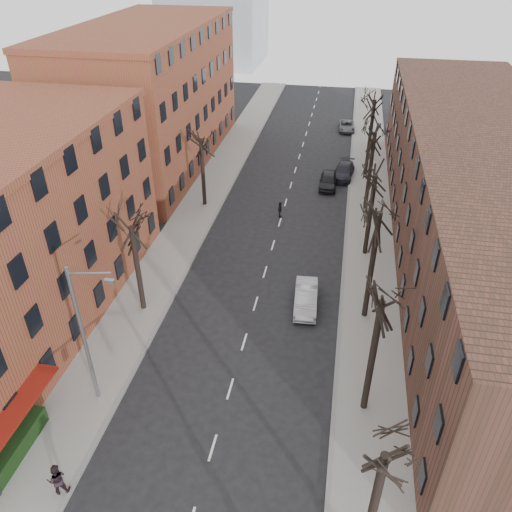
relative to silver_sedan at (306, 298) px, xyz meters
The scene contains 20 objects.
sidewalk_left 18.61m from the silver_sedan, 128.24° to the left, with size 4.00×90.00×0.15m, color gray.
sidewalk_right 15.30m from the silver_sedan, 72.92° to the left, with size 4.00×90.00×0.15m, color gray.
building_left_far 31.26m from the silver_sedan, 129.57° to the left, with size 12.00×28.00×14.00m, color brown.
building_right 16.32m from the silver_sedan, 37.57° to the left, with size 12.00×50.00×10.00m, color #512F26.
awning_left 19.35m from the silver_sedan, 131.90° to the right, with size 1.20×7.00×0.15m, color maroon.
hedge 20.16m from the silver_sedan, 130.21° to the right, with size 0.80×6.00×1.00m, color #1C3713.
tree_right_b 9.36m from the silver_sedan, 64.03° to the right, with size 5.20×5.20×10.80m, color black, non-canonical shape.
tree_right_c 4.17m from the silver_sedan, ahead, with size 5.20×5.20×11.60m, color black, non-canonical shape.
tree_right_d 8.67m from the silver_sedan, 61.75° to the left, with size 5.20×5.20×10.00m, color black, non-canonical shape.
tree_right_e 16.15m from the silver_sedan, 75.32° to the left, with size 5.20×5.20×10.80m, color black, non-canonical shape.
tree_right_f 23.97m from the silver_sedan, 80.18° to the left, with size 5.20×5.20×11.60m, color black, non-canonical shape.
tree_left_a 11.39m from the silver_sedan, 167.85° to the right, with size 5.20×5.20×9.50m, color black, non-canonical shape.
tree_left_b 17.58m from the silver_sedan, 129.24° to the left, with size 5.20×5.20×9.50m, color black, non-canonical shape.
streetlight 15.41m from the silver_sedan, 135.41° to the right, with size 2.45×0.22×9.03m.
silver_sedan is the anchor object (origin of this frame).
parked_car_near 19.87m from the silver_sedan, 89.17° to the left, with size 1.71×4.25×1.45m, color black.
parked_car_mid 22.71m from the silver_sedan, 85.49° to the left, with size 1.94×4.77×1.38m, color black.
parked_car_far 37.82m from the silver_sedan, 87.60° to the left, with size 1.98×4.29×1.19m, color #54565B.
pedestrian_b 18.87m from the silver_sedan, 121.69° to the right, with size 0.89×0.69×1.83m, color black.
pedestrian_crossing 13.10m from the silver_sedan, 106.22° to the left, with size 0.90×0.38×1.54m, color black.
Camera 1 is at (5.13, -7.33, 22.29)m, focal length 35.00 mm.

